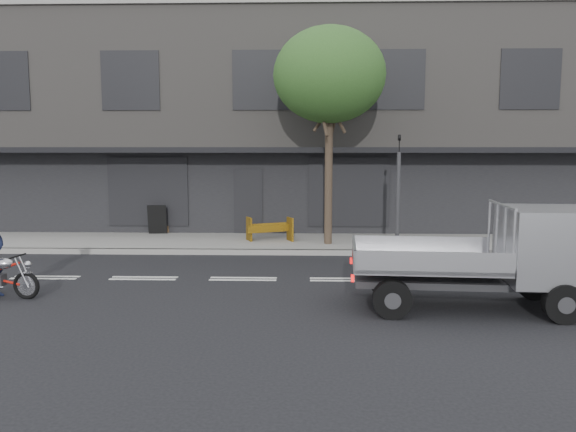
# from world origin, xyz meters

# --- Properties ---
(ground) EXTENTS (80.00, 80.00, 0.00)m
(ground) POSITION_xyz_m (0.00, 0.00, 0.00)
(ground) COLOR black
(ground) RESTS_ON ground
(sidewalk) EXTENTS (32.00, 3.20, 0.15)m
(sidewalk) POSITION_xyz_m (0.00, 4.70, 0.07)
(sidewalk) COLOR gray
(sidewalk) RESTS_ON ground
(kerb) EXTENTS (32.00, 0.20, 0.15)m
(kerb) POSITION_xyz_m (0.00, 3.10, 0.07)
(kerb) COLOR gray
(kerb) RESTS_ON ground
(building_main) EXTENTS (26.00, 10.00, 8.00)m
(building_main) POSITION_xyz_m (0.00, 11.30, 4.00)
(building_main) COLOR slate
(building_main) RESTS_ON ground
(street_tree) EXTENTS (3.40, 3.40, 6.74)m
(street_tree) POSITION_xyz_m (2.20, 4.20, 5.28)
(street_tree) COLOR #382B21
(street_tree) RESTS_ON ground
(traffic_light_pole) EXTENTS (0.12, 0.12, 3.50)m
(traffic_light_pole) POSITION_xyz_m (4.20, 3.35, 1.65)
(traffic_light_pole) COLOR #2D2D30
(traffic_light_pole) RESTS_ON ground
(flatbed_ute) EXTENTS (4.60, 2.13, 2.08)m
(flatbed_ute) POSITION_xyz_m (5.69, -2.38, 1.19)
(flatbed_ute) COLOR black
(flatbed_ute) RESTS_ON ground
(construction_barrier) EXTENTS (1.52, 1.08, 0.79)m
(construction_barrier) POSITION_xyz_m (0.34, 4.49, 0.55)
(construction_barrier) COLOR orange
(construction_barrier) RESTS_ON sidewalk
(sandwich_board) EXTENTS (0.67, 0.48, 1.01)m
(sandwich_board) POSITION_xyz_m (-3.63, 6.00, 0.66)
(sandwich_board) COLOR black
(sandwich_board) RESTS_ON sidewalk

